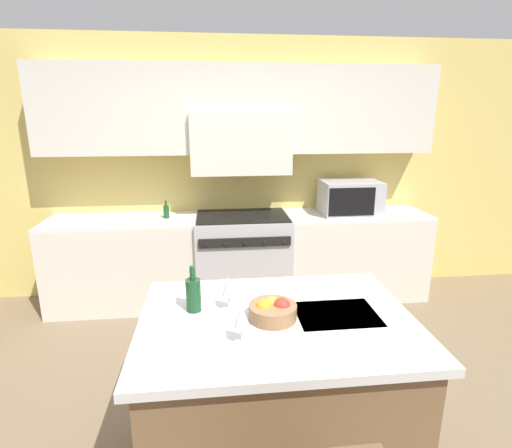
% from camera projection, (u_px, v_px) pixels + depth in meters
% --- Properties ---
extents(ground_plane, '(10.00, 10.00, 0.00)m').
position_uv_depth(ground_plane, '(267.00, 436.00, 2.49)').
color(ground_plane, '#7A664C').
extents(back_cabinetry, '(10.00, 0.46, 2.70)m').
position_uv_depth(back_cabinetry, '(240.00, 146.00, 4.15)').
color(back_cabinetry, '#DBC166').
rests_on(back_cabinetry, ground_plane).
extents(back_counter, '(3.91, 0.62, 0.92)m').
position_uv_depth(back_counter, '(242.00, 258.00, 4.22)').
color(back_counter, silver).
rests_on(back_counter, ground_plane).
extents(range_stove, '(0.96, 0.70, 0.94)m').
position_uv_depth(range_stove, '(243.00, 258.00, 4.20)').
color(range_stove, '#B7B7BC').
rests_on(range_stove, ground_plane).
extents(microwave, '(0.60, 0.44, 0.35)m').
position_uv_depth(microwave, '(350.00, 197.00, 4.17)').
color(microwave, '#B7B7BC').
rests_on(microwave, back_counter).
extents(kitchen_island, '(1.41, 1.03, 0.92)m').
position_uv_depth(kitchen_island, '(276.00, 392.00, 2.18)').
color(kitchen_island, brown).
rests_on(kitchen_island, ground_plane).
extents(wine_bottle, '(0.08, 0.08, 0.25)m').
position_uv_depth(wine_bottle, '(193.00, 294.00, 2.11)').
color(wine_bottle, '#194723').
rests_on(wine_bottle, kitchen_island).
extents(wine_glass_near, '(0.07, 0.07, 0.19)m').
position_uv_depth(wine_glass_near, '(242.00, 317.00, 1.80)').
color(wine_glass_near, white).
rests_on(wine_glass_near, kitchen_island).
extents(wine_glass_far, '(0.07, 0.07, 0.19)m').
position_uv_depth(wine_glass_far, '(228.00, 287.00, 2.12)').
color(wine_glass_far, white).
rests_on(wine_glass_far, kitchen_island).
extents(fruit_bowl, '(0.25, 0.25, 0.11)m').
position_uv_depth(fruit_bowl, '(273.00, 310.00, 2.04)').
color(fruit_bowl, '#996B47').
rests_on(fruit_bowl, kitchen_island).
extents(oil_bottle_on_counter, '(0.06, 0.06, 0.18)m').
position_uv_depth(oil_bottle_on_counter, '(166.00, 211.00, 4.01)').
color(oil_bottle_on_counter, '#194723').
rests_on(oil_bottle_on_counter, back_counter).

